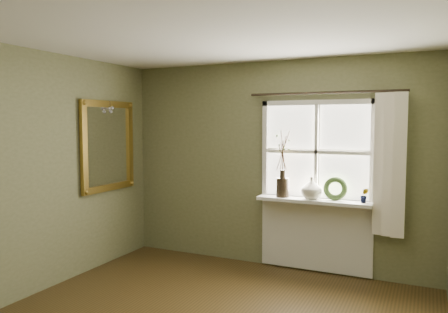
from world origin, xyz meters
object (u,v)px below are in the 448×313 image
Objects in this scene: dark_jug at (283,187)px; gilt_mirror at (108,146)px; wreath at (335,191)px; cream_vase at (311,188)px.

gilt_mirror is (-2.13, -0.67, 0.50)m from dark_jug.
wreath is at bearing 3.63° from dark_jug.
cream_vase is at bearing 15.18° from gilt_mirror.
wreath is (0.27, 0.04, -0.02)m from cream_vase.
cream_vase is (0.36, 0.00, 0.01)m from dark_jug.
dark_jug is 0.36m from cream_vase.
cream_vase is at bearing -175.34° from wreath.
dark_jug is at bearing 17.59° from gilt_mirror.
wreath reaches higher than dark_jug.
gilt_mirror is at bearing -169.14° from wreath.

